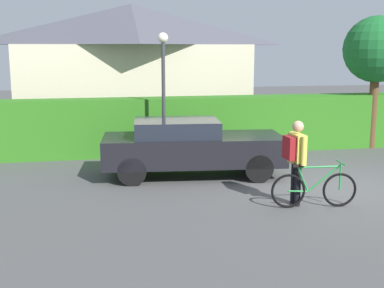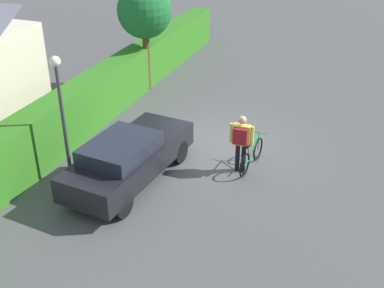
{
  "view_description": "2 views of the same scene",
  "coord_description": "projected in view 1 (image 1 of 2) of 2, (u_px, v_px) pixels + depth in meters",
  "views": [
    {
      "loc": [
        -5.17,
        -10.39,
        3.14
      ],
      "look_at": [
        -2.99,
        0.7,
        0.99
      ],
      "focal_mm": 47.19,
      "sensor_mm": 36.0,
      "label": 1
    },
    {
      "loc": [
        -12.91,
        -4.13,
        7.37
      ],
      "look_at": [
        -1.53,
        0.28,
        0.77
      ],
      "focal_mm": 45.55,
      "sensor_mm": 36.0,
      "label": 2
    }
  ],
  "objects": [
    {
      "name": "street_lamp",
      "position": [
        163.0,
        78.0,
        13.66
      ],
      "size": [
        0.28,
        0.28,
        3.56
      ],
      "color": "#38383D",
      "rests_on": "ground"
    },
    {
      "name": "house_distant",
      "position": [
        132.0,
        68.0,
        18.69
      ],
      "size": [
        8.38,
        4.71,
        4.73
      ],
      "color": "beige",
      "rests_on": "ground"
    },
    {
      "name": "bicycle",
      "position": [
        314.0,
        189.0,
        10.06
      ],
      "size": [
        1.74,
        0.5,
        0.92
      ],
      "color": "black",
      "rests_on": "ground"
    },
    {
      "name": "ground_plane",
      "position": [
        326.0,
        187.0,
        11.58
      ],
      "size": [
        60.0,
        60.0,
        0.0
      ],
      "primitive_type": "plane",
      "color": "#4D4D4D"
    },
    {
      "name": "parked_car_near",
      "position": [
        190.0,
        146.0,
        12.45
      ],
      "size": [
        4.55,
        2.1,
        1.42
      ],
      "color": "black",
      "rests_on": "ground"
    },
    {
      "name": "person_rider",
      "position": [
        295.0,
        154.0,
        10.11
      ],
      "size": [
        0.36,
        0.69,
        1.73
      ],
      "color": "black",
      "rests_on": "ground"
    },
    {
      "name": "tree_kerbside",
      "position": [
        377.0,
        50.0,
        15.67
      ],
      "size": [
        2.06,
        2.06,
        4.15
      ],
      "color": "brown",
      "rests_on": "ground"
    },
    {
      "name": "hedge_row",
      "position": [
        262.0,
        123.0,
        15.75
      ],
      "size": [
        21.5,
        0.9,
        1.69
      ],
      "primitive_type": "cube",
      "color": "#2F751E",
      "rests_on": "ground"
    }
  ]
}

